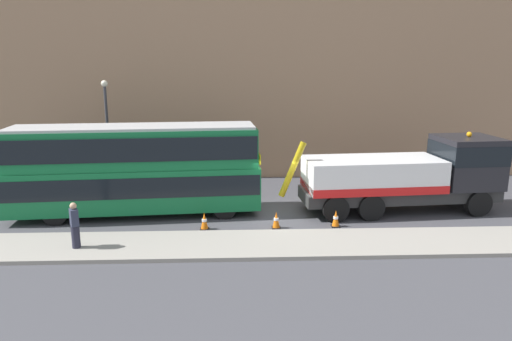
{
  "coord_description": "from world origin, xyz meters",
  "views": [
    {
      "loc": [
        -1.94,
        -20.96,
        6.77
      ],
      "look_at": [
        -1.1,
        -0.13,
        2.0
      ],
      "focal_mm": 33.29,
      "sensor_mm": 36.0,
      "label": 1
    }
  ],
  "objects_px": {
    "pedestrian_onlooker": "(75,226)",
    "traffic_cone_near_truck": "(336,219)",
    "traffic_cone_midway": "(276,220)",
    "traffic_cone_near_bus": "(204,221)",
    "street_lamp": "(107,124)",
    "double_decker_bus": "(135,167)",
    "recovery_tow_truck": "(410,174)"
  },
  "relations": [
    {
      "from": "pedestrian_onlooker",
      "to": "traffic_cone_near_truck",
      "type": "height_order",
      "value": "pedestrian_onlooker"
    },
    {
      "from": "traffic_cone_near_truck",
      "to": "traffic_cone_midway",
      "type": "bearing_deg",
      "value": -177.86
    },
    {
      "from": "traffic_cone_near_bus",
      "to": "street_lamp",
      "type": "height_order",
      "value": "street_lamp"
    },
    {
      "from": "double_decker_bus",
      "to": "traffic_cone_midway",
      "type": "relative_size",
      "value": 15.52
    },
    {
      "from": "traffic_cone_near_bus",
      "to": "pedestrian_onlooker",
      "type": "bearing_deg",
      "value": -154.31
    },
    {
      "from": "recovery_tow_truck",
      "to": "pedestrian_onlooker",
      "type": "bearing_deg",
      "value": -167.24
    },
    {
      "from": "pedestrian_onlooker",
      "to": "traffic_cone_near_truck",
      "type": "bearing_deg",
      "value": -15.83
    },
    {
      "from": "recovery_tow_truck",
      "to": "street_lamp",
      "type": "relative_size",
      "value": 1.75
    },
    {
      "from": "traffic_cone_near_truck",
      "to": "street_lamp",
      "type": "relative_size",
      "value": 0.12
    },
    {
      "from": "recovery_tow_truck",
      "to": "pedestrian_onlooker",
      "type": "relative_size",
      "value": 5.98
    },
    {
      "from": "traffic_cone_midway",
      "to": "pedestrian_onlooker",
      "type": "bearing_deg",
      "value": -163.72
    },
    {
      "from": "recovery_tow_truck",
      "to": "traffic_cone_near_bus",
      "type": "xyz_separation_m",
      "value": [
        -9.3,
        -2.16,
        -1.42
      ]
    },
    {
      "from": "double_decker_bus",
      "to": "traffic_cone_midway",
      "type": "height_order",
      "value": "double_decker_bus"
    },
    {
      "from": "traffic_cone_midway",
      "to": "street_lamp",
      "type": "relative_size",
      "value": 0.12
    },
    {
      "from": "double_decker_bus",
      "to": "pedestrian_onlooker",
      "type": "xyz_separation_m",
      "value": [
        -1.36,
        -4.29,
        -1.25
      ]
    },
    {
      "from": "double_decker_bus",
      "to": "traffic_cone_near_bus",
      "type": "distance_m",
      "value": 4.25
    },
    {
      "from": "recovery_tow_truck",
      "to": "traffic_cone_near_truck",
      "type": "relative_size",
      "value": 14.2
    },
    {
      "from": "traffic_cone_near_bus",
      "to": "traffic_cone_near_truck",
      "type": "xyz_separation_m",
      "value": [
        5.5,
        0.11,
        0.0
      ]
    },
    {
      "from": "street_lamp",
      "to": "traffic_cone_near_truck",
      "type": "bearing_deg",
      "value": -32.97
    },
    {
      "from": "traffic_cone_near_bus",
      "to": "traffic_cone_near_truck",
      "type": "distance_m",
      "value": 5.5
    },
    {
      "from": "pedestrian_onlooker",
      "to": "traffic_cone_near_truck",
      "type": "distance_m",
      "value": 10.3
    },
    {
      "from": "pedestrian_onlooker",
      "to": "traffic_cone_near_bus",
      "type": "distance_m",
      "value": 5.06
    },
    {
      "from": "street_lamp",
      "to": "traffic_cone_midway",
      "type": "bearing_deg",
      "value": -40.29
    },
    {
      "from": "pedestrian_onlooker",
      "to": "traffic_cone_near_truck",
      "type": "xyz_separation_m",
      "value": [
        10.03,
        2.29,
        -0.64
      ]
    },
    {
      "from": "recovery_tow_truck",
      "to": "double_decker_bus",
      "type": "bearing_deg",
      "value": 175.53
    },
    {
      "from": "traffic_cone_near_truck",
      "to": "street_lamp",
      "type": "height_order",
      "value": "street_lamp"
    },
    {
      "from": "pedestrian_onlooker",
      "to": "traffic_cone_near_truck",
      "type": "relative_size",
      "value": 2.38
    },
    {
      "from": "recovery_tow_truck",
      "to": "traffic_cone_midway",
      "type": "relative_size",
      "value": 14.2
    },
    {
      "from": "recovery_tow_truck",
      "to": "traffic_cone_near_truck",
      "type": "distance_m",
      "value": 4.54
    },
    {
      "from": "recovery_tow_truck",
      "to": "traffic_cone_midway",
      "type": "distance_m",
      "value": 6.82
    },
    {
      "from": "double_decker_bus",
      "to": "traffic_cone_midway",
      "type": "xyz_separation_m",
      "value": [
        6.14,
        -2.1,
        -1.89
      ]
    },
    {
      "from": "double_decker_bus",
      "to": "traffic_cone_near_truck",
      "type": "height_order",
      "value": "double_decker_bus"
    }
  ]
}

